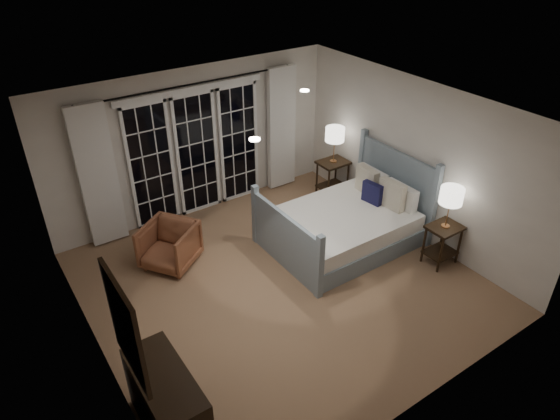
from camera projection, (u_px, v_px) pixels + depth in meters
floor at (280, 282)px, 7.11m from camera, size 5.00×5.00×0.00m
ceiling at (280, 115)px, 5.80m from camera, size 5.00×5.00×0.00m
wall_left at (85, 276)px, 5.25m from camera, size 0.02×5.00×2.50m
wall_right at (415, 160)px, 7.65m from camera, size 0.02×5.00×2.50m
wall_back at (195, 142)px, 8.21m from camera, size 5.00×0.02×2.50m
wall_front at (430, 321)px, 4.69m from camera, size 5.00×0.02×2.50m
french_doors at (197, 152)px, 8.27m from camera, size 2.50×0.04×2.20m
curtain_rod at (192, 84)px, 7.62m from camera, size 3.50×0.03×0.03m
curtain_left at (98, 177)px, 7.39m from camera, size 0.55×0.10×2.25m
curtain_right at (281, 129)px, 8.97m from camera, size 0.55×0.10×2.25m
downlight_a at (305, 91)px, 6.61m from camera, size 0.12×0.12×0.01m
downlight_b at (255, 139)px, 5.24m from camera, size 0.12×0.12×0.01m
bed at (345, 224)px, 7.80m from camera, size 2.23×1.60×1.30m
nightstand_left at (443, 239)px, 7.30m from camera, size 0.49×0.39×0.63m
nightstand_right at (333, 173)px, 9.01m from camera, size 0.53×0.42×0.69m
lamp_left at (451, 196)px, 6.92m from camera, size 0.33×0.33×0.63m
lamp_right at (335, 135)px, 8.62m from camera, size 0.34×0.34×0.65m
armchair at (169, 245)px, 7.30m from camera, size 1.01×1.01×0.67m
dresser at (168, 404)px, 4.91m from camera, size 0.48×1.12×0.79m
mirror at (126, 328)px, 4.20m from camera, size 0.05×0.85×1.00m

